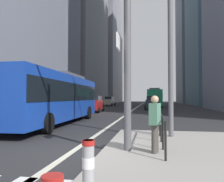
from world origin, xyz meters
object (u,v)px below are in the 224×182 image
object	(u,v)px
traffic_signal_gantry	(54,21)
car_oncoming_far	(109,101)
city_bus_red_receding	(154,97)
street_lamp_post	(170,10)
car_receding_far	(152,103)
city_bus_blue_oncoming	(56,96)
bollard_left	(88,166)
pedestrian_waiting	(155,121)
car_receding_near	(153,101)
car_oncoming_mid	(93,104)

from	to	relation	value
traffic_signal_gantry	car_oncoming_far	bearing A→B (deg)	98.03
city_bus_red_receding	street_lamp_post	bearing A→B (deg)	-89.67
car_receding_far	car_oncoming_far	distance (m)	16.45
car_receding_far	traffic_signal_gantry	xyz separation A→B (m)	(-3.19, -26.08, 3.17)
city_bus_blue_oncoming	car_oncoming_far	xyz separation A→B (m)	(-2.61, 32.95, -0.85)
bollard_left	city_bus_blue_oncoming	bearing A→B (deg)	116.43
car_receding_far	street_lamp_post	world-z (taller)	street_lamp_post
street_lamp_post	pedestrian_waiting	distance (m)	5.15
car_receding_near	car_receding_far	size ratio (longest dim) A/B	1.04
car_receding_near	traffic_signal_gantry	xyz separation A→B (m)	(-3.62, -50.92, 3.17)
car_oncoming_mid	car_receding_near	bearing A→B (deg)	77.13
street_lamp_post	pedestrian_waiting	xyz separation A→B (m)	(-0.68, -2.85, -4.24)
car_receding_far	car_receding_near	bearing A→B (deg)	89.00
city_bus_red_receding	street_lamp_post	distance (m)	33.35
car_receding_far	traffic_signal_gantry	size ratio (longest dim) A/B	0.59
city_bus_blue_oncoming	street_lamp_post	bearing A→B (deg)	-32.40
street_lamp_post	car_oncoming_far	bearing A→B (deg)	104.27
car_oncoming_mid	car_oncoming_far	distance (m)	20.97
car_receding_far	city_bus_red_receding	bearing A→B (deg)	87.20
city_bus_red_receding	traffic_signal_gantry	bearing A→B (deg)	-95.84
city_bus_red_receding	traffic_signal_gantry	xyz separation A→B (m)	(-3.66, -35.82, 2.32)
car_receding_near	car_oncoming_far	bearing A→B (deg)	-130.22
car_receding_far	bollard_left	size ratio (longest dim) A/B	4.52
city_bus_red_receding	car_receding_near	xyz separation A→B (m)	(-0.04, 15.10, -0.85)
car_oncoming_mid	street_lamp_post	bearing A→B (deg)	-65.47
car_receding_near	car_receding_far	world-z (taller)	same
city_bus_blue_oncoming	bollard_left	distance (m)	11.60
street_lamp_post	traffic_signal_gantry	bearing A→B (deg)	-145.51
street_lamp_post	bollard_left	size ratio (longest dim) A/B	8.84
city_bus_blue_oncoming	car_oncoming_mid	bearing A→B (deg)	92.95
city_bus_red_receding	street_lamp_post	size ratio (longest dim) A/B	1.38
city_bus_red_receding	bollard_left	xyz separation A→B (m)	(-1.55, -39.14, -1.18)
city_bus_blue_oncoming	traffic_signal_gantry	distance (m)	7.98
car_oncoming_mid	car_oncoming_far	size ratio (longest dim) A/B	0.99
city_bus_red_receding	pedestrian_waiting	xyz separation A→B (m)	(-0.49, -36.01, -0.79)
traffic_signal_gantry	pedestrian_waiting	distance (m)	4.45
car_oncoming_mid	pedestrian_waiting	size ratio (longest dim) A/B	2.69
street_lamp_post	bollard_left	bearing A→B (deg)	-106.28
traffic_signal_gantry	city_bus_red_receding	bearing A→B (deg)	84.16
car_oncoming_mid	traffic_signal_gantry	world-z (taller)	traffic_signal_gantry
city_bus_red_receding	car_oncoming_mid	bearing A→B (deg)	-113.62
car_receding_near	pedestrian_waiting	distance (m)	51.12
traffic_signal_gantry	pedestrian_waiting	world-z (taller)	traffic_signal_gantry
city_bus_blue_oncoming	bollard_left	xyz separation A→B (m)	(5.14, -10.34, -1.18)
city_bus_red_receding	street_lamp_post	xyz separation A→B (m)	(0.19, -33.17, 3.45)
car_receding_near	car_oncoming_far	xyz separation A→B (m)	(-9.26, -10.95, 0.00)
car_oncoming_mid	bollard_left	bearing A→B (deg)	-75.58
car_oncoming_mid	car_receding_far	world-z (taller)	same
traffic_signal_gantry	bollard_left	bearing A→B (deg)	-57.58
car_oncoming_mid	bollard_left	distance (m)	23.14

